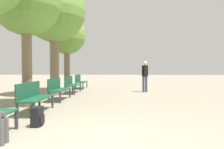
{
  "coord_description": "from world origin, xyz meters",
  "views": [
    {
      "loc": [
        0.61,
        -3.83,
        1.37
      ],
      "look_at": [
        0.32,
        4.1,
        1.14
      ],
      "focal_mm": 35.0,
      "sensor_mm": 36.0,
      "label": 1
    }
  ],
  "objects": [
    {
      "name": "bench_row_2",
      "position": [
        -2.04,
        5.36,
        0.53
      ],
      "size": [
        0.54,
        1.72,
        0.93
      ],
      "color": "#195138",
      "rests_on": "ground_plane"
    },
    {
      "name": "pedestrian_near",
      "position": [
        2.03,
        8.59,
        1.01
      ],
      "size": [
        0.36,
        0.3,
        1.76
      ],
      "color": "#384260",
      "rests_on": "ground_plane"
    },
    {
      "name": "backpack",
      "position": [
        -1.33,
        1.21,
        0.22
      ],
      "size": [
        0.23,
        0.37,
        0.45
      ],
      "color": "black",
      "rests_on": "ground_plane"
    },
    {
      "name": "tree_row_2",
      "position": [
        -2.68,
        7.03,
        4.18
      ],
      "size": [
        3.13,
        3.13,
        5.8
      ],
      "color": "#7A664C",
      "rests_on": "ground_plane"
    },
    {
      "name": "tree_row_1",
      "position": [
        -2.68,
        3.77,
        3.71
      ],
      "size": [
        2.47,
        2.47,
        4.99
      ],
      "color": "#7A664C",
      "rests_on": "ground_plane"
    },
    {
      "name": "bench_row_3",
      "position": [
        -2.04,
        7.98,
        0.53
      ],
      "size": [
        0.54,
        1.72,
        0.93
      ],
      "color": "#195138",
      "rests_on": "ground_plane"
    },
    {
      "name": "bench_row_1",
      "position": [
        -2.04,
        2.75,
        0.53
      ],
      "size": [
        0.54,
        1.72,
        0.93
      ],
      "color": "#195138",
      "rests_on": "ground_plane"
    },
    {
      "name": "tree_row_3",
      "position": [
        -2.68,
        9.62,
        3.35
      ],
      "size": [
        2.34,
        2.34,
        4.57
      ],
      "color": "#7A664C",
      "rests_on": "ground_plane"
    },
    {
      "name": "ground_plane",
      "position": [
        0.0,
        0.0,
        0.0
      ],
      "size": [
        80.0,
        80.0,
        0.0
      ],
      "primitive_type": "plane",
      "color": "gray"
    },
    {
      "name": "bench_row_4",
      "position": [
        -2.04,
        10.6,
        0.53
      ],
      "size": [
        0.54,
        1.72,
        0.93
      ],
      "color": "#195138",
      "rests_on": "ground_plane"
    }
  ]
}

